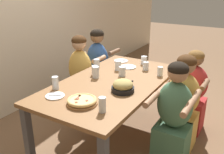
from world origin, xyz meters
name	(u,v)px	position (x,y,z in m)	size (l,w,h in m)	color
ground_plane	(112,140)	(0.00, 0.00, 0.00)	(18.00, 18.00, 0.00)	brown
dining_table	(112,88)	(0.00, 0.00, 0.69)	(1.83, 0.98, 0.78)	brown
pizza_board_main	(82,101)	(-0.61, -0.05, 0.81)	(0.28, 0.28, 0.05)	#996B42
skillet_bowl	(123,86)	(-0.18, -0.23, 0.83)	(0.33, 0.23, 0.13)	black
empty_plate_a	(121,61)	(0.69, 0.27, 0.78)	(0.19, 0.19, 0.02)	white
empty_plate_b	(128,67)	(0.51, 0.07, 0.78)	(0.21, 0.21, 0.02)	white
empty_plate_c	(55,96)	(-0.62, 0.27, 0.78)	(0.18, 0.18, 0.02)	white
cocktail_glass_blue	(146,66)	(0.54, -0.17, 0.82)	(0.07, 0.07, 0.13)	silver
drinking_glass_a	(55,84)	(-0.48, 0.38, 0.84)	(0.07, 0.07, 0.13)	silver
drinking_glass_b	(118,66)	(0.36, 0.13, 0.83)	(0.08, 0.08, 0.12)	silver
drinking_glass_c	(97,64)	(0.29, 0.40, 0.83)	(0.08, 0.08, 0.11)	silver
drinking_glass_d	(160,71)	(0.44, -0.39, 0.83)	(0.06, 0.06, 0.11)	silver
drinking_glass_e	(96,73)	(0.00, 0.22, 0.84)	(0.08, 0.08, 0.13)	silver
drinking_glass_f	(95,70)	(0.07, 0.28, 0.83)	(0.07, 0.07, 0.11)	silver
drinking_glass_g	(144,61)	(0.74, -0.05, 0.83)	(0.08, 0.08, 0.11)	silver
drinking_glass_h	(122,72)	(0.21, -0.01, 0.83)	(0.08, 0.08, 0.11)	silver
drinking_glass_i	(102,105)	(-0.64, -0.29, 0.84)	(0.06, 0.06, 0.14)	silver
diner_far_right	(98,70)	(0.77, 0.71, 0.54)	(0.51, 0.40, 1.17)	#2D5193
diner_near_center	(173,118)	(0.02, -0.71, 0.51)	(0.51, 0.40, 1.11)	#477556
diner_near_midright	(182,107)	(0.31, -0.71, 0.51)	(0.51, 0.40, 1.11)	gold
diner_near_right	(191,95)	(0.75, -0.71, 0.48)	(0.51, 0.40, 1.06)	#B22D2D
diner_far_midright	(81,80)	(0.35, 0.71, 0.53)	(0.51, 0.40, 1.16)	gold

